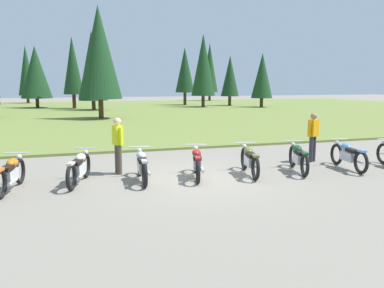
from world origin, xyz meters
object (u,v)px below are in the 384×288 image
at_px(motorcycle_red, 197,162).
at_px(motorcycle_sky_blue, 348,155).
at_px(rider_near_row_end, 313,134).
at_px(motorcycle_orange, 11,174).
at_px(motorcycle_cream, 79,168).
at_px(motorcycle_olive, 250,160).
at_px(motorcycle_british_green, 298,157).
at_px(rider_in_hivis_vest, 118,142).
at_px(motorcycle_silver, 142,165).

xyz_separation_m(motorcycle_red, motorcycle_sky_blue, (4.87, -0.35, 0.00)).
bearing_deg(rider_near_row_end, motorcycle_red, -167.44).
bearing_deg(motorcycle_orange, motorcycle_cream, 7.64).
relative_size(motorcycle_red, motorcycle_olive, 0.99).
relative_size(motorcycle_cream, motorcycle_british_green, 1.00).
distance_m(motorcycle_sky_blue, rider_in_hivis_vest, 7.11).
height_order(motorcycle_red, motorcycle_british_green, same).
bearing_deg(motorcycle_red, motorcycle_orange, 179.31).
xyz_separation_m(motorcycle_silver, rider_in_hivis_vest, (-0.50, 1.10, 0.51)).
distance_m(motorcycle_olive, motorcycle_sky_blue, 3.29).
bearing_deg(rider_near_row_end, motorcycle_olive, -158.81).
xyz_separation_m(motorcycle_red, motorcycle_olive, (1.59, -0.13, 0.00)).
height_order(motorcycle_british_green, motorcycle_sky_blue, same).
xyz_separation_m(motorcycle_cream, motorcycle_british_green, (6.39, -0.49, 0.00)).
height_order(motorcycle_red, rider_near_row_end, rider_near_row_end).
bearing_deg(motorcycle_olive, motorcycle_red, 175.46).
height_order(motorcycle_british_green, rider_near_row_end, rider_near_row_end).
bearing_deg(motorcycle_british_green, motorcycle_red, 176.22).
xyz_separation_m(motorcycle_silver, rider_near_row_end, (6.06, 0.95, 0.51)).
relative_size(motorcycle_silver, motorcycle_sky_blue, 1.00).
xyz_separation_m(motorcycle_orange, motorcycle_cream, (1.65, 0.22, 0.00)).
bearing_deg(motorcycle_silver, motorcycle_sky_blue, -3.63).
bearing_deg(rider_near_row_end, motorcycle_british_green, -137.49).
bearing_deg(motorcycle_silver, motorcycle_olive, -3.27).
bearing_deg(motorcycle_silver, rider_near_row_end, 8.89).
relative_size(rider_near_row_end, rider_in_hivis_vest, 1.00).
xyz_separation_m(motorcycle_british_green, rider_near_row_end, (1.32, 1.21, 0.51)).
bearing_deg(motorcycle_sky_blue, motorcycle_silver, 176.37).
bearing_deg(rider_near_row_end, motorcycle_silver, -171.11).
relative_size(motorcycle_olive, motorcycle_sky_blue, 0.99).
relative_size(motorcycle_cream, motorcycle_sky_blue, 0.97).
xyz_separation_m(motorcycle_red, motorcycle_british_green, (3.18, -0.21, 0.00)).
bearing_deg(motorcycle_sky_blue, rider_near_row_end, 105.13).
distance_m(motorcycle_olive, rider_in_hivis_vest, 3.91).
distance_m(motorcycle_cream, motorcycle_silver, 1.66).
xyz_separation_m(motorcycle_red, rider_near_row_end, (4.50, 1.00, 0.51)).
relative_size(motorcycle_red, rider_in_hivis_vest, 1.23).
bearing_deg(motorcycle_silver, motorcycle_cream, 172.19).
bearing_deg(motorcycle_cream, motorcycle_red, -4.98).
bearing_deg(motorcycle_olive, motorcycle_silver, 176.73).
xyz_separation_m(motorcycle_orange, rider_in_hivis_vest, (2.79, 1.09, 0.51)).
relative_size(motorcycle_silver, rider_in_hivis_vest, 1.26).
relative_size(motorcycle_orange, motorcycle_olive, 1.00).
height_order(motorcycle_red, motorcycle_olive, same).
height_order(motorcycle_silver, motorcycle_sky_blue, same).
bearing_deg(rider_near_row_end, motorcycle_cream, -174.65).
relative_size(motorcycle_cream, motorcycle_red, 0.99).
relative_size(motorcycle_silver, rider_near_row_end, 1.26).
bearing_deg(motorcycle_red, motorcycle_silver, 178.03).
height_order(motorcycle_orange, rider_in_hivis_vest, rider_in_hivis_vest).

